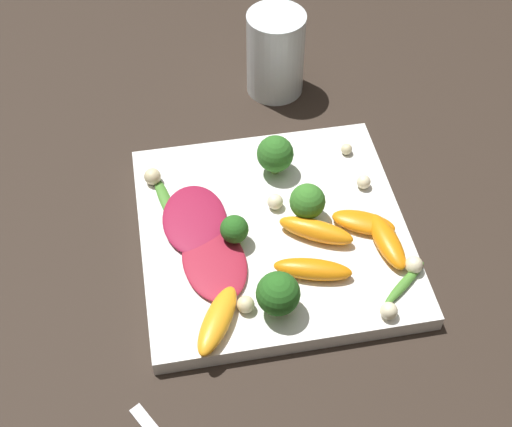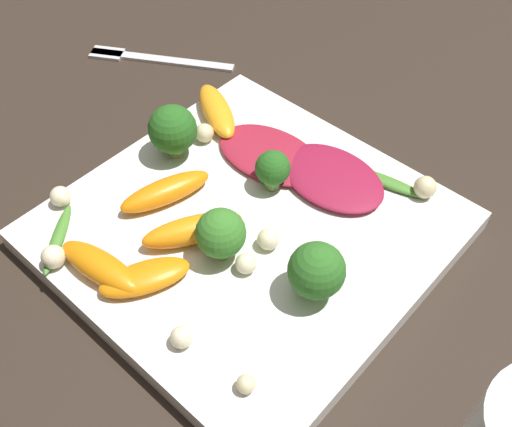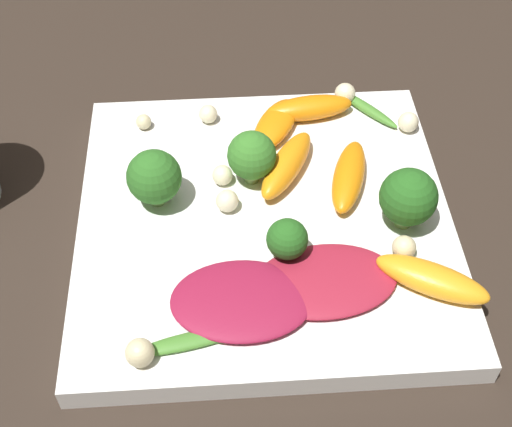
# 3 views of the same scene
# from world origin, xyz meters

# --- Properties ---
(ground_plane) EXTENTS (2.40, 2.40, 0.00)m
(ground_plane) POSITION_xyz_m (0.00, 0.00, 0.00)
(ground_plane) COLOR #2D231C
(plate) EXTENTS (0.28, 0.28, 0.02)m
(plate) POSITION_xyz_m (0.00, 0.00, 0.01)
(plate) COLOR white
(plate) RESTS_ON ground_plane
(fork) EXTENTS (0.10, 0.15, 0.01)m
(fork) POSITION_xyz_m (0.11, 0.25, 0.00)
(fork) COLOR silver
(fork) RESTS_ON ground_plane
(radicchio_leaf_0) EXTENTS (0.07, 0.10, 0.01)m
(radicchio_leaf_0) POSITION_xyz_m (0.08, -0.02, 0.02)
(radicchio_leaf_0) COLOR maroon
(radicchio_leaf_0) RESTS_ON plate
(radicchio_leaf_1) EXTENTS (0.07, 0.11, 0.01)m
(radicchio_leaf_1) POSITION_xyz_m (0.07, 0.04, 0.02)
(radicchio_leaf_1) COLOR maroon
(radicchio_leaf_1) RESTS_ON plate
(orange_segment_0) EXTENTS (0.08, 0.05, 0.02)m
(orange_segment_0) POSITION_xyz_m (-0.03, 0.07, 0.03)
(orange_segment_0) COLOR orange
(orange_segment_0) RESTS_ON plate
(orange_segment_1) EXTENTS (0.03, 0.08, 0.02)m
(orange_segment_1) POSITION_xyz_m (-0.11, 0.05, 0.03)
(orange_segment_1) COLOR orange
(orange_segment_1) RESTS_ON plate
(orange_segment_2) EXTENTS (0.07, 0.06, 0.01)m
(orange_segment_2) POSITION_xyz_m (-0.09, 0.02, 0.03)
(orange_segment_2) COLOR orange
(orange_segment_2) RESTS_ON plate
(orange_segment_3) EXTENTS (0.08, 0.06, 0.02)m
(orange_segment_3) POSITION_xyz_m (-0.04, 0.02, 0.03)
(orange_segment_3) COLOR orange
(orange_segment_3) RESTS_ON plate
(orange_segment_4) EXTENTS (0.06, 0.08, 0.02)m
(orange_segment_4) POSITION_xyz_m (0.07, 0.11, 0.03)
(orange_segment_4) COLOR orange
(orange_segment_4) RESTS_ON plate
(broccoli_floret_0) EXTENTS (0.04, 0.04, 0.05)m
(broccoli_floret_0) POSITION_xyz_m (0.02, 0.10, 0.05)
(broccoli_floret_0) COLOR #7A9E51
(broccoli_floret_0) RESTS_ON plate
(broccoli_floret_1) EXTENTS (0.04, 0.04, 0.04)m
(broccoli_floret_1) POSITION_xyz_m (-0.04, -0.01, 0.04)
(broccoli_floret_1) COLOR #7A9E51
(broccoli_floret_1) RESTS_ON plate
(broccoli_floret_2) EXTENTS (0.04, 0.04, 0.05)m
(broccoli_floret_2) POSITION_xyz_m (-0.02, -0.08, 0.05)
(broccoli_floret_2) COLOR #84AD5B
(broccoli_floret_2) RESTS_ON plate
(broccoli_floret_3) EXTENTS (0.03, 0.03, 0.04)m
(broccoli_floret_3) POSITION_xyz_m (0.04, 0.01, 0.04)
(broccoli_floret_3) COLOR #7A9E51
(broccoli_floret_3) RESTS_ON plate
(arugula_sprig_0) EXTENTS (0.03, 0.08, 0.01)m
(arugula_sprig_0) POSITION_xyz_m (0.11, -0.06, 0.02)
(arugula_sprig_0) COLOR #47842D
(arugula_sprig_0) RESTS_ON plate
(arugula_sprig_1) EXTENTS (0.06, 0.05, 0.01)m
(arugula_sprig_1) POSITION_xyz_m (-0.11, 0.10, 0.02)
(arugula_sprig_1) COLOR #47842D
(arugula_sprig_1) RESTS_ON plate
(macadamia_nut_0) EXTENTS (0.02, 0.02, 0.02)m
(macadamia_nut_0) POSITION_xyz_m (-0.11, -0.04, 0.03)
(macadamia_nut_0) COLOR beige
(macadamia_nut_0) RESTS_ON plate
(macadamia_nut_1) EXTENTS (0.02, 0.02, 0.02)m
(macadamia_nut_1) POSITION_xyz_m (0.12, -0.09, 0.03)
(macadamia_nut_1) COLOR beige
(macadamia_nut_1) RESTS_ON plate
(macadamia_nut_2) EXTENTS (0.02, 0.02, 0.02)m
(macadamia_nut_2) POSITION_xyz_m (0.05, 0.09, 0.03)
(macadamia_nut_2) COLOR beige
(macadamia_nut_2) RESTS_ON plate
(macadamia_nut_3) EXTENTS (0.02, 0.02, 0.02)m
(macadamia_nut_3) POSITION_xyz_m (-0.01, -0.03, 0.03)
(macadamia_nut_3) COLOR beige
(macadamia_nut_3) RESTS_ON plate
(macadamia_nut_4) EXTENTS (0.02, 0.02, 0.02)m
(macadamia_nut_4) POSITION_xyz_m (-0.09, 0.13, 0.03)
(macadamia_nut_4) COLOR beige
(macadamia_nut_4) RESTS_ON plate
(macadamia_nut_5) EXTENTS (0.02, 0.02, 0.02)m
(macadamia_nut_5) POSITION_xyz_m (-0.04, -0.03, 0.03)
(macadamia_nut_5) COLOR beige
(macadamia_nut_5) RESTS_ON plate
(macadamia_nut_6) EXTENTS (0.02, 0.02, 0.02)m
(macadamia_nut_6) POSITION_xyz_m (-0.13, 0.08, 0.03)
(macadamia_nut_6) COLOR beige
(macadamia_nut_6) RESTS_ON plate
(macadamia_nut_7) EXTENTS (0.01, 0.01, 0.01)m
(macadamia_nut_7) POSITION_xyz_m (-0.10, -0.09, 0.03)
(macadamia_nut_7) COLOR beige
(macadamia_nut_7) RESTS_ON plate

